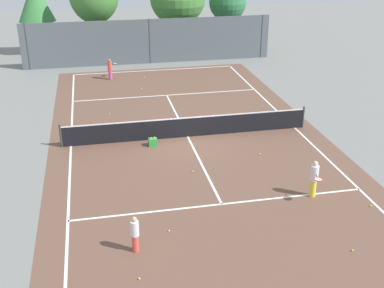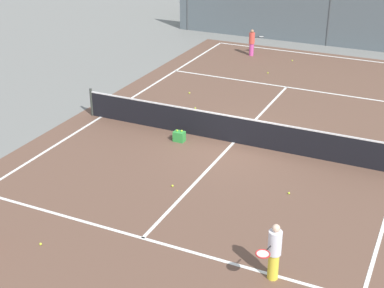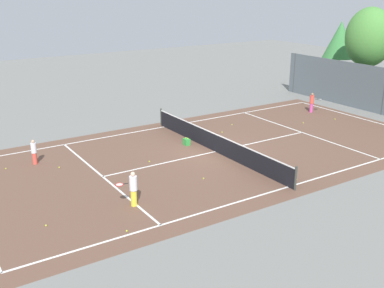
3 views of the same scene
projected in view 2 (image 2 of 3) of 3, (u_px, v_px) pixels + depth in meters
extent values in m
plane|color=slate|center=(234.00, 143.00, 19.63)|extent=(80.00, 80.00, 0.00)
cube|color=brown|center=(234.00, 143.00, 19.63)|extent=(13.00, 25.00, 0.00)
cube|color=white|center=(101.00, 117.00, 21.74)|extent=(0.10, 24.00, 0.01)
cube|color=white|center=(317.00, 55.00, 29.45)|extent=(11.00, 0.10, 0.01)
cube|color=white|center=(143.00, 238.00, 14.39)|extent=(11.00, 0.10, 0.01)
cube|color=white|center=(287.00, 87.00, 24.86)|extent=(11.00, 0.10, 0.01)
cube|color=white|center=(234.00, 142.00, 19.63)|extent=(0.10, 12.80, 0.01)
cylinder|color=#333833|center=(92.00, 102.00, 21.67)|extent=(0.10, 0.10, 1.10)
cube|color=black|center=(234.00, 130.00, 19.43)|extent=(11.80, 0.03, 0.95)
cube|color=white|center=(235.00, 117.00, 19.21)|extent=(11.80, 0.04, 0.05)
cube|color=#515B60|center=(329.00, 17.00, 30.40)|extent=(18.00, 0.06, 3.20)
cylinder|color=#3F4447|center=(188.00, 3.00, 33.68)|extent=(0.12, 0.12, 3.20)
cylinder|color=#3F4447|center=(329.00, 17.00, 30.40)|extent=(0.12, 0.12, 3.20)
cylinder|color=brown|center=(278.00, 3.00, 33.98)|extent=(0.43, 0.43, 3.10)
cylinder|color=#D14799|center=(251.00, 49.00, 29.21)|extent=(0.23, 0.23, 0.64)
cylinder|color=#E54C3F|center=(252.00, 38.00, 28.96)|extent=(0.29, 0.29, 0.56)
sphere|color=#A37556|center=(252.00, 31.00, 28.80)|extent=(0.17, 0.17, 0.17)
cylinder|color=black|center=(257.00, 37.00, 29.04)|extent=(0.16, 0.16, 0.03)
torus|color=black|center=(261.00, 37.00, 29.12)|extent=(0.47, 0.47, 0.03)
cylinder|color=silver|center=(261.00, 37.00, 29.12)|extent=(0.39, 0.39, 0.00)
cylinder|color=yellow|center=(273.00, 266.00, 12.82)|extent=(0.25, 0.25, 0.68)
cylinder|color=silver|center=(275.00, 243.00, 12.55)|extent=(0.31, 0.31, 0.60)
sphere|color=beige|center=(276.00, 228.00, 12.38)|extent=(0.18, 0.18, 0.18)
cylinder|color=black|center=(268.00, 248.00, 12.31)|extent=(0.07, 0.20, 0.03)
torus|color=red|center=(263.00, 254.00, 12.13)|extent=(0.38, 0.38, 0.03)
cylinder|color=silver|center=(263.00, 254.00, 12.13)|extent=(0.32, 0.32, 0.00)
cube|color=green|center=(179.00, 136.00, 19.67)|extent=(0.39, 0.28, 0.36)
sphere|color=#CCE533|center=(177.00, 130.00, 19.61)|extent=(0.07, 0.07, 0.07)
sphere|color=#CCE533|center=(182.00, 131.00, 19.58)|extent=(0.07, 0.07, 0.07)
sphere|color=#CCE533|center=(173.00, 186.00, 16.80)|extent=(0.07, 0.07, 0.07)
sphere|color=#CCE533|center=(268.00, 73.00, 26.61)|extent=(0.07, 0.07, 0.07)
sphere|color=#CCE533|center=(195.00, 108.00, 22.49)|extent=(0.07, 0.07, 0.07)
sphere|color=#CCE533|center=(289.00, 193.00, 16.40)|extent=(0.07, 0.07, 0.07)
sphere|color=#CCE533|center=(292.00, 61.00, 28.41)|extent=(0.07, 0.07, 0.07)
sphere|color=#CCE533|center=(41.00, 244.00, 14.12)|extent=(0.07, 0.07, 0.07)
sphere|color=#CCE533|center=(189.00, 93.00, 24.10)|extent=(0.07, 0.07, 0.07)
sphere|color=#CCE533|center=(233.00, 134.00, 20.19)|extent=(0.07, 0.07, 0.07)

